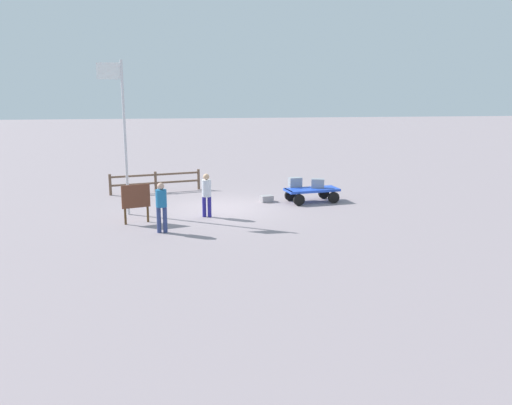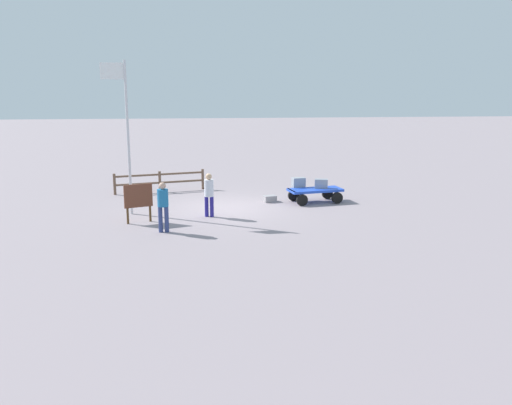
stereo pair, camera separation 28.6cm
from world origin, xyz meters
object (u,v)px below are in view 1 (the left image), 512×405
object	(u,v)px
suitcase_olive	(267,199)
suitcase_tan	(295,182)
worker_lead	(161,203)
worker_trailing	(207,192)
signboard	(136,199)
luggage_cart	(311,192)
flagpole	(122,126)
suitcase_navy	(318,183)

from	to	relation	value
suitcase_olive	suitcase_tan	bearing A→B (deg)	-171.67
worker_lead	worker_trailing	bearing A→B (deg)	-127.76
suitcase_tan	signboard	size ratio (longest dim) A/B	0.42
suitcase_tan	worker_lead	world-z (taller)	worker_lead
luggage_cart	worker_lead	size ratio (longest dim) A/B	1.39
worker_trailing	signboard	distance (m)	2.55
worker_lead	flagpole	xyz separation A→B (m)	(1.44, -2.75, 2.31)
suitcase_tan	flagpole	bearing A→B (deg)	14.44
suitcase_tan	signboard	xyz separation A→B (m)	(6.27, 3.13, 0.11)
luggage_cart	suitcase_olive	distance (m)	1.87
suitcase_navy	worker_lead	size ratio (longest dim) A/B	0.35
suitcase_olive	signboard	world-z (taller)	signboard
suitcase_navy	suitcase_olive	bearing A→B (deg)	-4.78
suitcase_tan	suitcase_navy	xyz separation A→B (m)	(-0.89, 0.36, -0.01)
luggage_cart	suitcase_tan	xyz separation A→B (m)	(0.59, -0.46, 0.34)
suitcase_tan	signboard	world-z (taller)	signboard
flagpole	signboard	world-z (taller)	flagpole
worker_trailing	signboard	xyz separation A→B (m)	(2.47, 0.63, -0.05)
luggage_cart	suitcase_tan	size ratio (longest dim) A/B	4.02
suitcase_olive	worker_trailing	size ratio (longest dim) A/B	0.36
suitcase_olive	worker_lead	world-z (taller)	worker_lead
flagpole	suitcase_navy	bearing A→B (deg)	-169.74
flagpole	worker_trailing	bearing A→B (deg)	165.70
suitcase_tan	worker_trailing	world-z (taller)	worker_trailing
suitcase_navy	suitcase_tan	bearing A→B (deg)	-21.97
suitcase_olive	worker_lead	distance (m)	6.02
worker_lead	worker_trailing	world-z (taller)	worker_lead
worker_trailing	luggage_cart	bearing A→B (deg)	-155.06
worker_lead	worker_trailing	distance (m)	2.52
suitcase_olive	worker_lead	bearing A→B (deg)	46.44
worker_lead	luggage_cart	bearing A→B (deg)	-145.79
luggage_cart	suitcase_olive	xyz separation A→B (m)	(1.83, -0.28, -0.29)
worker_trailing	suitcase_navy	bearing A→B (deg)	-155.36
luggage_cart	flagpole	world-z (taller)	flagpole
suitcase_navy	worker_trailing	distance (m)	5.15
worker_trailing	worker_lead	bearing A→B (deg)	52.24
flagpole	suitcase_tan	bearing A→B (deg)	-165.56
suitcase_navy	flagpole	distance (m)	8.19
suitcase_tan	signboard	bearing A→B (deg)	26.55
worker_trailing	flagpole	xyz separation A→B (m)	(2.98, -0.76, 2.37)
suitcase_olive	flagpole	world-z (taller)	flagpole
worker_trailing	flagpole	distance (m)	3.88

